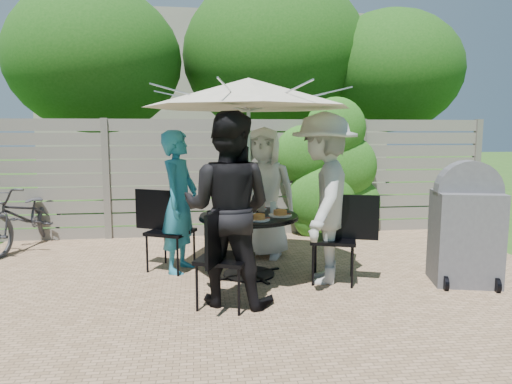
{
  "coord_description": "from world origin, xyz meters",
  "views": [
    {
      "loc": [
        -0.63,
        -4.09,
        1.65
      ],
      "look_at": [
        0.04,
        1.14,
        0.95
      ],
      "focal_mm": 32.0,
      "sensor_mm": 36.0,
      "label": 1
    }
  ],
  "objects": [
    {
      "name": "backyard_envelope",
      "position": [
        0.09,
        10.29,
        2.61
      ],
      "size": [
        60.0,
        60.0,
        5.0
      ],
      "color": "#275119",
      "rests_on": "ground"
    },
    {
      "name": "patio_table",
      "position": [
        -0.07,
        0.94,
        0.5
      ],
      "size": [
        1.41,
        1.41,
        0.72
      ],
      "rotation": [
        0.0,
        0.0,
        -0.35
      ],
      "color": "black",
      "rests_on": "ground"
    },
    {
      "name": "umbrella",
      "position": [
        -0.07,
        0.94,
        2.07
      ],
      "size": [
        2.95,
        2.95,
        2.23
      ],
      "rotation": [
        0.0,
        0.0,
        -0.35
      ],
      "color": "silver",
      "rests_on": "ground"
    },
    {
      "name": "chair_back",
      "position": [
        0.27,
        1.84,
        0.27
      ],
      "size": [
        0.57,
        0.67,
        0.88
      ],
      "rotation": [
        0.0,
        0.0,
        4.22
      ],
      "color": "black",
      "rests_on": "ground"
    },
    {
      "name": "person_back",
      "position": [
        0.22,
        1.72,
        0.85
      ],
      "size": [
        0.97,
        0.8,
        1.71
      ],
      "primitive_type": "imported",
      "rotation": [
        0.0,
        0.0,
        5.93
      ],
      "color": "silver",
      "rests_on": "ground"
    },
    {
      "name": "chair_left",
      "position": [
        -0.97,
        1.27,
        0.29
      ],
      "size": [
        0.73,
        0.63,
        0.97
      ],
      "rotation": [
        0.0,
        0.0,
        5.81
      ],
      "color": "black",
      "rests_on": "ground"
    },
    {
      "name": "person_left",
      "position": [
        -0.85,
        1.22,
        0.83
      ],
      "size": [
        0.58,
        0.71,
        1.67
      ],
      "primitive_type": "imported",
      "rotation": [
        0.0,
        0.0,
        7.5
      ],
      "color": "teal",
      "rests_on": "ground"
    },
    {
      "name": "chair_front",
      "position": [
        -0.4,
        0.03,
        0.29
      ],
      "size": [
        0.6,
        0.74,
        0.96
      ],
      "rotation": [
        0.0,
        0.0,
        1.18
      ],
      "color": "black",
      "rests_on": "ground"
    },
    {
      "name": "person_front",
      "position": [
        -0.35,
        0.16,
        0.92
      ],
      "size": [
        1.08,
        0.96,
        1.84
      ],
      "primitive_type": "imported",
      "rotation": [
        0.0,
        0.0,
        2.79
      ],
      "color": "black",
      "rests_on": "ground"
    },
    {
      "name": "chair_right",
      "position": [
        0.84,
        0.61,
        0.3
      ],
      "size": [
        0.75,
        0.6,
        0.98
      ],
      "rotation": [
        0.0,
        0.0,
        2.82
      ],
      "color": "black",
      "rests_on": "ground"
    },
    {
      "name": "person_right",
      "position": [
        0.71,
        0.65,
        0.93
      ],
      "size": [
        1.06,
        1.36,
        1.86
      ],
      "primitive_type": "imported",
      "rotation": [
        0.0,
        0.0,
        4.36
      ],
      "color": "#ADADA8",
      "rests_on": "ground"
    },
    {
      "name": "plate_back",
      "position": [
        0.06,
        1.28,
        0.75
      ],
      "size": [
        0.26,
        0.26,
        0.06
      ],
      "color": "white",
      "rests_on": "patio_table"
    },
    {
      "name": "plate_left",
      "position": [
        -0.4,
        1.06,
        0.75
      ],
      "size": [
        0.26,
        0.26,
        0.06
      ],
      "color": "white",
      "rests_on": "patio_table"
    },
    {
      "name": "plate_front",
      "position": [
        -0.19,
        0.6,
        0.75
      ],
      "size": [
        0.26,
        0.26,
        0.06
      ],
      "color": "white",
      "rests_on": "patio_table"
    },
    {
      "name": "plate_right",
      "position": [
        0.27,
        0.81,
        0.75
      ],
      "size": [
        0.26,
        0.26,
        0.06
      ],
      "color": "white",
      "rests_on": "patio_table"
    },
    {
      "name": "plate_extra",
      "position": [
        -0.0,
        0.59,
        0.75
      ],
      "size": [
        0.24,
        0.24,
        0.06
      ],
      "color": "white",
      "rests_on": "patio_table"
    },
    {
      "name": "glass_back",
      "position": [
        -0.08,
        1.22,
        0.79
      ],
      "size": [
        0.07,
        0.07,
        0.14
      ],
      "primitive_type": "cylinder",
      "color": "silver",
      "rests_on": "patio_table"
    },
    {
      "name": "glass_left",
      "position": [
        -0.35,
        0.93,
        0.79
      ],
      "size": [
        0.07,
        0.07,
        0.14
      ],
      "primitive_type": "cylinder",
      "color": "silver",
      "rests_on": "patio_table"
    },
    {
      "name": "glass_front",
      "position": [
        -0.06,
        0.66,
        0.79
      ],
      "size": [
        0.07,
        0.07,
        0.14
      ],
      "primitive_type": "cylinder",
      "color": "silver",
      "rests_on": "patio_table"
    },
    {
      "name": "glass_right",
      "position": [
        0.21,
        0.95,
        0.79
      ],
      "size": [
        0.07,
        0.07,
        0.14
      ],
      "primitive_type": "cylinder",
      "color": "silver",
      "rests_on": "patio_table"
    },
    {
      "name": "syrup_jug",
      "position": [
        -0.11,
        1.0,
        0.8
      ],
      "size": [
        0.09,
        0.09,
        0.16
      ],
      "primitive_type": "cylinder",
      "color": "#59280C",
      "rests_on": "patio_table"
    },
    {
      "name": "coffee_cup",
      "position": [
        0.1,
        1.11,
        0.78
      ],
      "size": [
        0.08,
        0.08,
        0.12
      ],
      "primitive_type": "cylinder",
      "color": "#C6B293",
      "rests_on": "patio_table"
    },
    {
      "name": "bicycle",
      "position": [
        -3.05,
        2.6,
        0.46
      ],
      "size": [
        1.03,
        1.87,
        0.93
      ],
      "primitive_type": "imported",
      "rotation": [
        0.0,
        0.0,
        -0.25
      ],
      "color": "#333338",
      "rests_on": "ground"
    },
    {
      "name": "bbq_grill",
      "position": [
        2.21,
        0.37,
        0.61
      ],
      "size": [
        0.76,
        0.65,
        1.35
      ],
      "rotation": [
        0.0,
        0.0,
        -0.24
      ],
      "color": "#5C5B60",
      "rests_on": "ground"
    }
  ]
}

